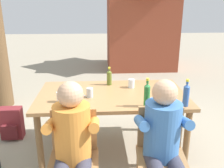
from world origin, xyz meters
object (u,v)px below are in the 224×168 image
(bottle_green, at_px, (147,95))
(table_knife, at_px, (76,94))
(backpack_by_far_side, at_px, (12,124))
(brick_kiosk, at_px, (141,19))
(chair_near_right, at_px, (161,150))
(bottle_olive, at_px, (109,77))
(cup_white, at_px, (60,97))
(dining_table, at_px, (112,100))
(person_in_white_shirt, at_px, (164,140))
(cup_steel, at_px, (90,93))
(person_in_plaid_shirt, at_px, (72,143))
(cup_glass, at_px, (131,83))
(chair_near_left, at_px, (74,153))
(bottle_blue, at_px, (186,95))

(bottle_green, relative_size, table_knife, 1.43)
(backpack_by_far_side, distance_m, brick_kiosk, 4.67)
(chair_near_right, relative_size, bottle_olive, 3.63)
(bottle_green, distance_m, table_knife, 0.88)
(cup_white, bearing_deg, chair_near_right, -30.60)
(dining_table, xyz_separation_m, backpack_by_far_side, (-1.35, 0.35, -0.46))
(brick_kiosk, bearing_deg, person_in_white_shirt, -97.41)
(chair_near_right, height_order, bottle_olive, bottle_olive)
(bottle_olive, xyz_separation_m, cup_steel, (-0.24, -0.43, -0.05))
(table_knife, bearing_deg, person_in_plaid_shirt, -87.69)
(chair_near_right, xyz_separation_m, table_knife, (-0.83, 0.81, 0.27))
(bottle_green, xyz_separation_m, cup_white, (-0.92, 0.18, -0.08))
(chair_near_right, distance_m, brick_kiosk, 5.10)
(cup_glass, distance_m, table_knife, 0.72)
(brick_kiosk, bearing_deg, cup_white, -110.43)
(bottle_olive, distance_m, cup_white, 0.79)
(person_in_white_shirt, height_order, backpack_by_far_side, person_in_white_shirt)
(bottle_olive, bearing_deg, person_in_plaid_shirt, -106.94)
(bottle_olive, distance_m, brick_kiosk, 4.03)
(person_in_white_shirt, distance_m, brick_kiosk, 5.18)
(chair_near_left, xyz_separation_m, person_in_plaid_shirt, (-0.00, -0.11, 0.17))
(bottle_olive, height_order, cup_white, bottle_olive)
(cup_glass, bearing_deg, cup_white, -153.25)
(chair_near_right, bearing_deg, bottle_olive, 110.21)
(person_in_plaid_shirt, height_order, bottle_olive, person_in_plaid_shirt)
(cup_white, bearing_deg, person_in_plaid_shirt, -74.77)
(bottle_blue, relative_size, backpack_by_far_side, 0.67)
(person_in_plaid_shirt, xyz_separation_m, cup_glass, (0.65, 1.12, 0.15))
(chair_near_right, height_order, brick_kiosk, brick_kiosk)
(bottle_olive, relative_size, cup_glass, 2.18)
(bottle_blue, bearing_deg, table_knife, 160.47)
(bottle_blue, relative_size, bottle_olive, 1.22)
(dining_table, height_order, person_in_white_shirt, person_in_white_shirt)
(person_in_plaid_shirt, xyz_separation_m, table_knife, (-0.04, 0.92, 0.10))
(table_knife, bearing_deg, person_in_white_shirt, -48.04)
(chair_near_right, xyz_separation_m, backpack_by_far_side, (-1.75, 1.15, -0.28))
(cup_white, relative_size, cup_glass, 1.04)
(person_in_plaid_shirt, relative_size, bottle_olive, 4.92)
(chair_near_right, height_order, cup_glass, chair_near_right)
(person_in_plaid_shirt, height_order, brick_kiosk, brick_kiosk)
(person_in_plaid_shirt, xyz_separation_m, bottle_green, (0.73, 0.51, 0.23))
(bottle_blue, xyz_separation_m, cup_white, (-1.33, 0.19, -0.07))
(chair_near_left, bearing_deg, chair_near_right, -0.03)
(chair_near_right, relative_size, chair_near_left, 1.00)
(chair_near_right, distance_m, chair_near_left, 0.80)
(cup_steel, height_order, table_knife, cup_steel)
(chair_near_right, distance_m, bottle_blue, 0.65)
(dining_table, xyz_separation_m, chair_near_left, (-0.39, -0.80, -0.18))
(person_in_white_shirt, xyz_separation_m, bottle_blue, (0.35, 0.50, 0.22))
(chair_near_left, relative_size, table_knife, 4.02)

